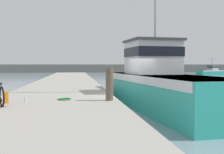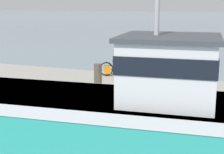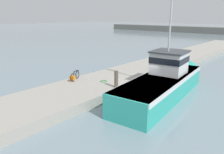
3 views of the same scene
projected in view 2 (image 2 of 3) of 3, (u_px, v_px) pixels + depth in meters
The scene contains 7 objects.
ground_plane at pixel (143, 133), 11.83m from camera, with size 320.00×320.00×0.00m, color gray.
dock_pier at pixel (166, 98), 14.92m from camera, with size 5.26×80.00×0.73m, color #A39E93.
fishing_boat_main at pixel (140, 114), 10.01m from camera, with size 4.26×13.39×10.95m.
bicycle_touring at pixel (114, 69), 17.59m from camera, with size 0.85×1.62×0.79m.
mooring_post at pixel (98, 81), 13.50m from camera, with size 0.31×0.31×1.35m, color brown.
hose_coil at pixel (125, 87), 15.13m from camera, with size 0.57×0.57×0.05m, color #197A2D.
water_bottle_by_bike at pixel (126, 78), 16.65m from camera, with size 0.06×0.06×0.23m, color silver.
Camera 2 is at (10.75, 3.13, 4.43)m, focal length 55.00 mm.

